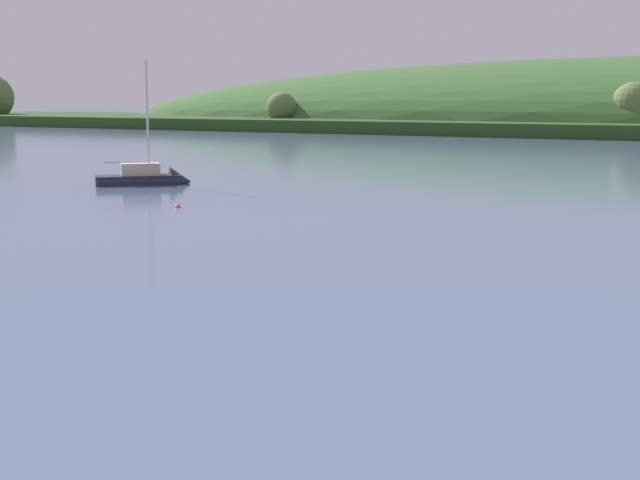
% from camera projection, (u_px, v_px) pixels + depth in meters
% --- Properties ---
extents(sailboat_midwater_white, '(9.20, 8.46, 13.64)m').
position_uv_depth(sailboat_midwater_white, '(150.00, 180.00, 93.33)').
color(sailboat_midwater_white, '#232328').
rests_on(sailboat_midwater_white, ground).
extents(mooring_buoy_foreground, '(0.52, 0.52, 0.60)m').
position_uv_depth(mooring_buoy_foreground, '(178.00, 207.00, 74.04)').
color(mooring_buoy_foreground, '#E06675').
rests_on(mooring_buoy_foreground, ground).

